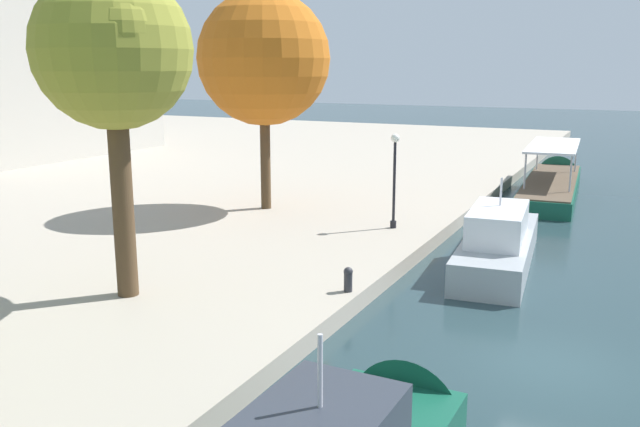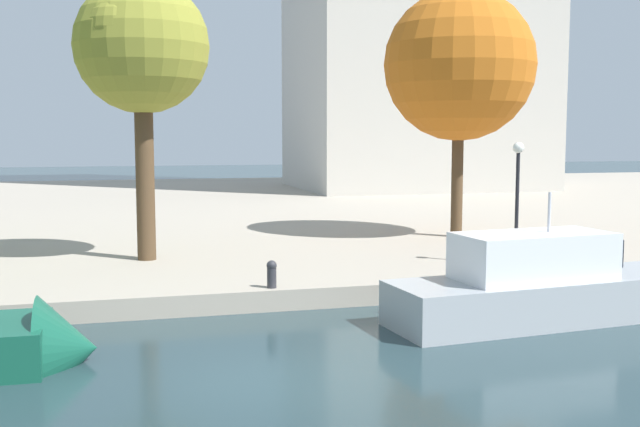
% 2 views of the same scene
% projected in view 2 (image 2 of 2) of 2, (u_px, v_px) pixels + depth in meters
% --- Properties ---
extents(ground_plane, '(220.00, 220.00, 0.00)m').
position_uv_depth(ground_plane, '(265.00, 381.00, 14.81)').
color(ground_plane, '#23383D').
extents(dock_promenade, '(120.00, 55.00, 0.59)m').
position_uv_depth(dock_promenade, '(163.00, 209.00, 46.66)').
color(dock_promenade, '#A39989').
rests_on(dock_promenade, ground_plane).
extents(motor_yacht_2, '(10.14, 3.20, 4.13)m').
position_uv_depth(motor_yacht_2, '(569.00, 294.00, 19.87)').
color(motor_yacht_2, '#9EA3A8').
rests_on(motor_yacht_2, ground_plane).
extents(mooring_bollard_0, '(0.29, 0.29, 0.77)m').
position_uv_depth(mooring_bollard_0, '(272.00, 273.00, 20.91)').
color(mooring_bollard_0, '#2D2D33').
rests_on(mooring_bollard_0, dock_promenade).
extents(lamp_post, '(0.36, 0.36, 4.01)m').
position_uv_depth(lamp_post, '(517.00, 195.00, 24.43)').
color(lamp_post, black).
rests_on(lamp_post, dock_promenade).
extents(tree_0, '(6.21, 6.21, 10.20)m').
position_uv_depth(tree_0, '(457.00, 66.00, 30.97)').
color(tree_0, '#4C3823').
rests_on(tree_0, dock_promenade).
extents(tree_3, '(4.48, 4.48, 9.43)m').
position_uv_depth(tree_3, '(139.00, 47.00, 25.00)').
color(tree_3, '#4C3823').
rests_on(tree_3, dock_promenade).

